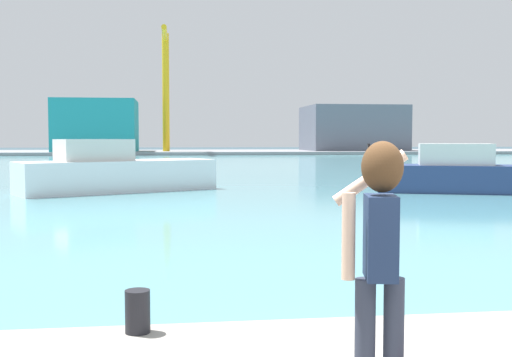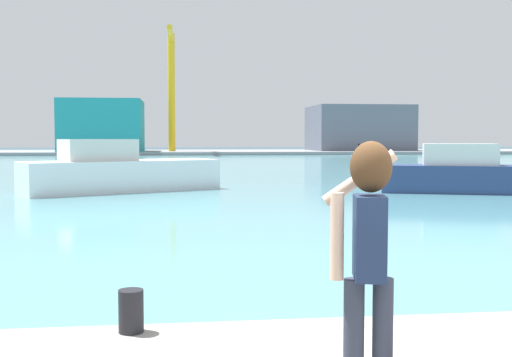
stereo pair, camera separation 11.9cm
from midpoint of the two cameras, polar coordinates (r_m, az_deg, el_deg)
The scene contains 10 objects.
ground_plane at distance 54.05m, azimuth -4.73°, elevation 1.18°, with size 220.00×220.00×0.00m, color #334751.
harbor_water at distance 56.05m, azimuth -4.81°, elevation 1.28°, with size 140.00×100.00×0.02m, color #599EA8.
far_shore_dock at distance 96.01m, azimuth -5.71°, elevation 2.38°, with size 140.00×20.00×0.45m, color gray.
person_photographer at distance 4.31m, azimuth 10.82°, elevation -5.67°, with size 0.53×0.57×1.74m.
harbor_bollard at distance 5.95m, azimuth -10.62°, elevation -11.66°, with size 0.23×0.23×0.39m, color black.
boat_moored at distance 27.80m, azimuth -12.17°, elevation 0.57°, with size 8.58×5.93×2.25m.
boat_moored_2 at distance 28.13m, azimuth 19.75°, elevation 0.30°, with size 8.73×4.80×2.07m.
warehouse_left at distance 93.51m, azimuth -13.62°, elevation 4.64°, with size 11.27×11.27×7.32m, color teal.
warehouse_right at distance 100.51m, azimuth 9.25°, elevation 4.49°, with size 14.64×12.40×6.88m, color slate.
port_crane at distance 91.62m, azimuth -7.60°, elevation 8.79°, with size 1.00×10.52×16.84m.
Camera 2 is at (-2.03, -3.97, 2.31)m, focal length 44.39 mm.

